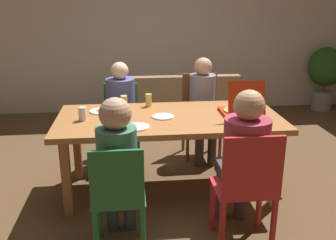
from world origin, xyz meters
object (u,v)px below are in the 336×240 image
drinking_glass_2 (149,100)px  person_2 (121,105)px  potted_plant (326,71)px  dining_table (169,124)px  person_0 (118,161)px  plate_2 (102,111)px  person_3 (203,101)px  chair_0 (118,197)px  couch (176,104)px  chair_1 (247,188)px  drinking_glass_1 (124,102)px  pizza_box_0 (240,110)px  chair_3 (200,110)px  person_1 (243,153)px  plate_1 (163,117)px  plate_0 (137,127)px  drinking_glass_0 (82,114)px  chair_2 (122,116)px

drinking_glass_2 → person_2: bearing=124.6°
potted_plant → dining_table: bearing=-138.4°
person_0 → plate_2: 1.06m
person_3 → plate_2: 1.25m
chair_0 → couch: 3.27m
drinking_glass_2 → potted_plant: 3.79m
chair_1 → drinking_glass_1: bearing=125.2°
dining_table → couch: size_ratio=1.19×
person_3 → pizza_box_0: 0.84m
person_0 → drinking_glass_2: (0.29, 1.18, 0.13)m
chair_3 → potted_plant: size_ratio=0.92×
chair_3 → person_1: bearing=-90.0°
plate_1 → potted_plant: 3.94m
chair_1 → plate_0: (-0.79, 0.65, 0.28)m
plate_0 → potted_plant: potted_plant is taller
dining_table → drinking_glass_0: size_ratio=17.04×
person_1 → drinking_glass_1: person_1 is taller
person_0 → chair_2: person_0 is taller
dining_table → chair_2: bearing=116.3°
dining_table → chair_3: bearing=63.0°
drinking_glass_1 → drinking_glass_2: bearing=6.5°
dining_table → plate_0: bearing=-136.8°
person_2 → drinking_glass_1: person_2 is taller
chair_0 → drinking_glass_0: 1.04m
dining_table → person_1: (0.48, -0.81, 0.02)m
chair_2 → drinking_glass_2: drinking_glass_2 is taller
chair_1 → drinking_glass_0: bearing=144.6°
dining_table → person_2: size_ratio=1.81×
chair_2 → plate_1: (0.41, -0.96, 0.28)m
person_0 → plate_0: bearing=73.7°
dining_table → person_3: 0.92m
drinking_glass_1 → drinking_glass_2: (0.25, 0.03, 0.00)m
chair_3 → pizza_box_0: pizza_box_0 is taller
chair_3 → potted_plant: (2.42, 1.64, 0.11)m
plate_1 → drinking_glass_0: drinking_glass_0 is taller
chair_1 → couch: chair_1 is taller
chair_1 → chair_3: chair_3 is taller
chair_3 → drinking_glass_2: 0.92m
drinking_glass_1 → couch: size_ratio=0.07×
chair_0 → person_0: 0.26m
plate_2 → drinking_glass_1: (0.21, 0.11, 0.05)m
chair_3 → drinking_glass_0: size_ratio=7.96×
person_0 → chair_2: size_ratio=1.38×
dining_table → drinking_glass_2: (-0.17, 0.36, 0.14)m
plate_0 → couch: plate_0 is taller
person_2 → person_3: (0.94, -0.00, 0.02)m
plate_0 → person_3: bearing=53.7°
chair_1 → chair_3: bearing=90.0°
chair_3 → plate_2: size_ratio=3.95×
person_0 → drinking_glass_1: (0.04, 1.16, 0.13)m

